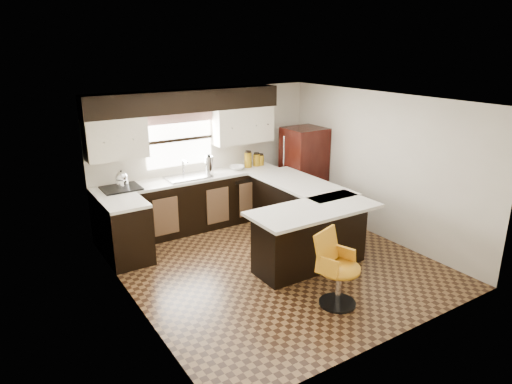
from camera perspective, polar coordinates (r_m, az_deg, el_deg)
floor at (r=6.90m, az=2.33°, el=-8.89°), size 4.40×4.40×0.00m
ceiling at (r=6.19m, az=2.62°, el=11.32°), size 4.40×4.40×0.00m
wall_back at (r=8.27m, az=-6.31°, el=4.52°), size 4.40×0.00×4.40m
wall_front at (r=4.92m, az=17.37°, el=-5.87°), size 4.40×0.00×4.40m
wall_left at (r=5.57m, az=-15.56°, el=-2.86°), size 0.00×4.40×4.40m
wall_right at (r=7.79m, az=15.25°, el=3.14°), size 0.00×4.40×4.40m
base_cab_back at (r=8.04m, az=-8.04°, el=-1.53°), size 3.30×0.60×0.90m
base_cab_left at (r=7.04m, az=-15.82°, el=-4.99°), size 0.60×0.70×0.90m
counter_back at (r=7.90m, az=-8.19°, el=1.70°), size 3.30×0.60×0.04m
counter_left at (r=6.87m, az=-16.16°, el=-1.36°), size 0.60×0.70×0.04m
soffit at (r=7.77m, az=-8.68°, el=11.20°), size 3.40×0.35×0.36m
upper_cab_left at (r=7.44m, az=-17.13°, el=6.40°), size 0.94×0.35×0.64m
upper_cab_right at (r=8.33m, az=-1.67°, el=8.38°), size 1.14×0.35×0.64m
window_pane at (r=7.98m, az=-9.57°, el=6.45°), size 1.20×0.02×0.90m
valance at (r=7.87m, az=-9.60°, el=9.18°), size 1.30×0.06×0.18m
sink at (r=7.85m, az=-8.47°, el=1.87°), size 0.75×0.45×0.03m
dishwasher at (r=8.25m, az=-0.89°, el=-0.98°), size 0.58×0.03×0.78m
cooktop at (r=7.48m, az=-16.51°, el=0.46°), size 0.58×0.50×0.02m
peninsula_long at (r=7.67m, az=5.24°, el=-2.41°), size 0.60×1.95×0.90m
peninsula_return at (r=6.66m, az=6.78°, el=-5.75°), size 1.65×0.60×0.90m
counter_pen_long at (r=7.54m, az=5.64°, el=1.02°), size 0.84×1.95×0.04m
counter_pen_return at (r=6.41m, az=7.30°, el=-2.19°), size 1.89×0.84×0.04m
refrigerator at (r=8.72m, az=5.97°, el=2.68°), size 0.70×0.68×1.64m
bar_chair at (r=5.77m, az=10.39°, el=-9.59°), size 0.65×0.65×0.95m
kettle at (r=7.44m, az=-16.44°, el=1.59°), size 0.20×0.20×0.27m
percolator at (r=8.00m, az=-5.89°, el=3.35°), size 0.15×0.15×0.32m
mixing_bowl at (r=8.28m, az=-2.44°, el=3.05°), size 0.35×0.35×0.07m
canister_large at (r=8.40m, az=-1.00°, el=4.02°), size 0.13×0.13×0.28m
canister_med at (r=8.50m, az=0.06°, el=4.01°), size 0.12×0.12×0.22m
canister_small at (r=8.55m, az=0.59°, el=3.99°), size 0.12×0.12×0.19m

